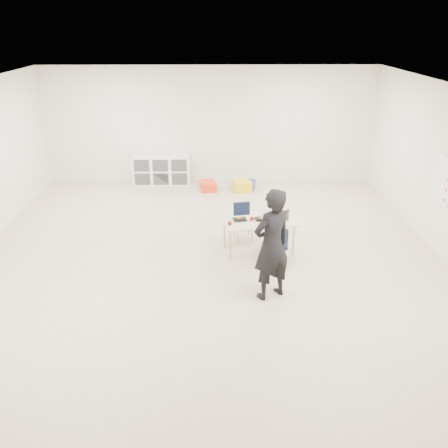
{
  "coord_description": "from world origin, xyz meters",
  "views": [
    {
      "loc": [
        0.11,
        -6.99,
        3.73
      ],
      "look_at": [
        0.25,
        -0.28,
        0.85
      ],
      "focal_mm": 38.0,
      "sensor_mm": 36.0,
      "label": 1
    }
  ],
  "objects_px": {
    "table": "(259,236)",
    "adult": "(272,245)",
    "chair_near": "(276,245)",
    "cubby_shelf": "(161,170)",
    "child": "(276,235)"
  },
  "relations": [
    {
      "from": "chair_near",
      "to": "cubby_shelf",
      "type": "bearing_deg",
      "value": 108.43
    },
    {
      "from": "adult",
      "to": "table",
      "type": "bearing_deg",
      "value": -119.35
    },
    {
      "from": "table",
      "to": "adult",
      "type": "relative_size",
      "value": 0.79
    },
    {
      "from": "child",
      "to": "cubby_shelf",
      "type": "bearing_deg",
      "value": 108.43
    },
    {
      "from": "table",
      "to": "adult",
      "type": "bearing_deg",
      "value": -98.4
    },
    {
      "from": "chair_near",
      "to": "cubby_shelf",
      "type": "height_order",
      "value": "cubby_shelf"
    },
    {
      "from": "chair_near",
      "to": "child",
      "type": "height_order",
      "value": "child"
    },
    {
      "from": "chair_near",
      "to": "adult",
      "type": "bearing_deg",
      "value": -111.15
    },
    {
      "from": "child",
      "to": "table",
      "type": "bearing_deg",
      "value": 105.86
    },
    {
      "from": "table",
      "to": "cubby_shelf",
      "type": "relative_size",
      "value": 0.94
    },
    {
      "from": "chair_near",
      "to": "child",
      "type": "bearing_deg",
      "value": 0.0
    },
    {
      "from": "cubby_shelf",
      "to": "child",
      "type": "bearing_deg",
      "value": -61.7
    },
    {
      "from": "chair_near",
      "to": "adult",
      "type": "relative_size",
      "value": 0.41
    },
    {
      "from": "chair_near",
      "to": "cubby_shelf",
      "type": "xyz_separation_m",
      "value": [
        -2.3,
        4.28,
        0.01
      ]
    },
    {
      "from": "adult",
      "to": "child",
      "type": "bearing_deg",
      "value": -132.1
    }
  ]
}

